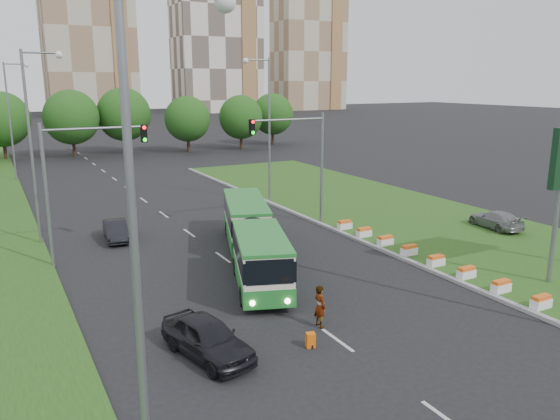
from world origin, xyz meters
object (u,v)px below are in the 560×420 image
traffic_mast_median (302,152)px  car_left_far (116,230)px  car_left_near (207,338)px  pedestrian (320,306)px  shopping_trolley (311,340)px  articulated_bus (248,237)px  car_median (496,219)px  traffic_mast_left (76,170)px

traffic_mast_median → car_left_far: 13.65m
car_left_near → car_left_far: size_ratio=1.14×
pedestrian → shopping_trolley: bearing=134.9°
articulated_bus → car_median: (18.13, -1.89, -0.76)m
car_left_near → pedestrian: (5.11, 0.18, 0.15)m
car_left_far → traffic_mast_median: bearing=-6.1°
traffic_mast_left → car_left_near: (2.31, -13.75, -4.59)m
traffic_mast_median → car_median: bearing=-33.3°
traffic_mast_median → articulated_bus: bearing=-141.1°
traffic_mast_median → articulated_bus: 9.59m
articulated_bus → pedestrian: bearing=-76.1°
traffic_mast_left → shopping_trolley: 16.95m
traffic_mast_median → car_left_near: size_ratio=1.79×
traffic_mast_left → car_median: bearing=-13.6°
traffic_mast_left → car_left_near: bearing=-80.5°
car_left_far → shopping_trolley: size_ratio=6.62×
articulated_bus → car_median: articulated_bus is taller
articulated_bus → car_left_far: bearing=144.3°
articulated_bus → car_median: 18.24m
shopping_trolley → car_median: bearing=37.5°
traffic_mast_median → car_left_far: traffic_mast_median is taller
car_left_near → car_left_far: bearing=75.8°
pedestrian → traffic_mast_median: bearing=-30.2°
traffic_mast_median → car_left_near: (-12.85, -14.75, -4.59)m
car_left_near → articulated_bus: bearing=43.8°
traffic_mast_left → shopping_trolley: size_ratio=13.51×
car_left_far → pedestrian: (4.80, -17.25, 0.27)m
traffic_mast_left → car_median: size_ratio=1.89×
traffic_mast_median → traffic_mast_left: bearing=-176.2°
car_left_near → traffic_mast_left: bearing=86.4°
articulated_bus → shopping_trolley: size_ratio=25.59×
car_left_far → car_median: 25.87m
car_median → shopping_trolley: size_ratio=7.15×
car_left_far → shopping_trolley: 18.98m
traffic_mast_median → shopping_trolley: size_ratio=13.51×
car_median → traffic_mast_left: bearing=-7.2°
car_median → pedestrian: (-19.02, -7.15, 0.15)m
car_median → pedestrian: bearing=27.0°
traffic_mast_left → car_left_far: (2.62, 3.68, -4.70)m
car_left_near → shopping_trolley: (3.81, -1.23, -0.47)m
articulated_bus → traffic_mast_left: bearing=171.0°
car_left_near → shopping_trolley: 4.03m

